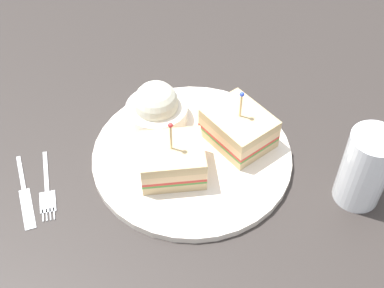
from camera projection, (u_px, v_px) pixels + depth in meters
The scene contains 8 objects.
ground_plane at pixel (192, 162), 78.95cm from camera, with size 91.09×91.09×2.00cm, color #2D2826.
plate at pixel (192, 156), 77.78cm from camera, with size 29.53×29.53×1.16cm, color silver.
sandwich_half_front at pixel (172, 160), 73.13cm from camera, with size 8.41×9.54×9.87cm.
sandwich_half_back at pixel (239, 128), 77.25cm from camera, with size 12.26×11.88×9.64cm.
coleslaw_bowl at pixel (156, 107), 80.26cm from camera, with size 9.56×9.56×6.88cm.
drink_glass at pixel (364, 170), 69.53cm from camera, with size 6.41×6.41×11.81cm.
fork at pixel (47, 192), 73.70cm from camera, with size 12.62×3.61×0.35cm.
knife at pixel (25, 195), 73.37cm from camera, with size 13.20×5.13×0.35cm.
Camera 1 is at (-50.87, 1.62, 59.41)cm, focal length 48.92 mm.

